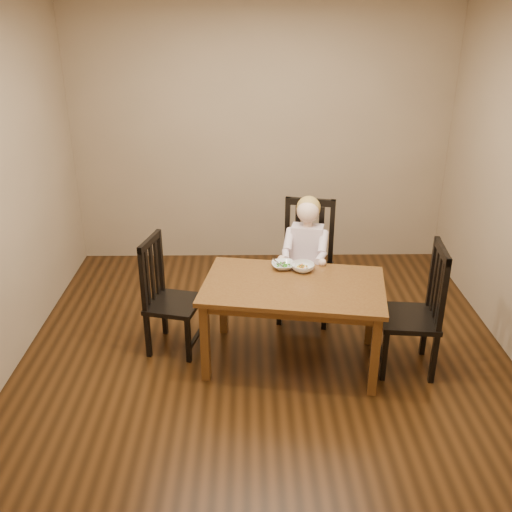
{
  "coord_description": "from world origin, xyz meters",
  "views": [
    {
      "loc": [
        -0.13,
        -4.0,
        2.66
      ],
      "look_at": [
        -0.08,
        0.25,
        0.77
      ],
      "focal_mm": 40.0,
      "sensor_mm": 36.0,
      "label": 1
    }
  ],
  "objects_px": {
    "chair_child": "(307,263)",
    "bowl_peas": "(283,265)",
    "chair_right": "(416,312)",
    "chair_left": "(168,297)",
    "dining_table": "(293,293)",
    "bowl_veg": "(303,267)",
    "toddler": "(306,249)"
  },
  "relations": [
    {
      "from": "dining_table",
      "to": "chair_child",
      "type": "height_order",
      "value": "chair_child"
    },
    {
      "from": "chair_right",
      "to": "bowl_veg",
      "type": "height_order",
      "value": "chair_right"
    },
    {
      "from": "chair_right",
      "to": "chair_left",
      "type": "bearing_deg",
      "value": 86.38
    },
    {
      "from": "chair_child",
      "to": "chair_left",
      "type": "distance_m",
      "value": 1.3
    },
    {
      "from": "chair_child",
      "to": "chair_right",
      "type": "distance_m",
      "value": 1.15
    },
    {
      "from": "bowl_veg",
      "to": "toddler",
      "type": "bearing_deg",
      "value": 80.86
    },
    {
      "from": "chair_right",
      "to": "toddler",
      "type": "height_order",
      "value": "chair_right"
    },
    {
      "from": "chair_left",
      "to": "bowl_peas",
      "type": "relative_size",
      "value": 5.26
    },
    {
      "from": "dining_table",
      "to": "bowl_peas",
      "type": "height_order",
      "value": "bowl_peas"
    },
    {
      "from": "toddler",
      "to": "chair_left",
      "type": "bearing_deg",
      "value": 34.98
    },
    {
      "from": "chair_child",
      "to": "bowl_veg",
      "type": "distance_m",
      "value": 0.57
    },
    {
      "from": "chair_right",
      "to": "bowl_veg",
      "type": "distance_m",
      "value": 0.94
    },
    {
      "from": "chair_left",
      "to": "bowl_peas",
      "type": "distance_m",
      "value": 0.97
    },
    {
      "from": "chair_left",
      "to": "chair_right",
      "type": "distance_m",
      "value": 1.96
    },
    {
      "from": "chair_child",
      "to": "chair_left",
      "type": "bearing_deg",
      "value": 36.96
    },
    {
      "from": "toddler",
      "to": "bowl_veg",
      "type": "xyz_separation_m",
      "value": [
        -0.08,
        -0.47,
        0.04
      ]
    },
    {
      "from": "toddler",
      "to": "bowl_peas",
      "type": "relative_size",
      "value": 3.37
    },
    {
      "from": "chair_left",
      "to": "chair_right",
      "type": "height_order",
      "value": "chair_right"
    },
    {
      "from": "chair_child",
      "to": "toddler",
      "type": "height_order",
      "value": "chair_child"
    },
    {
      "from": "chair_left",
      "to": "toddler",
      "type": "bearing_deg",
      "value": 126.52
    },
    {
      "from": "chair_child",
      "to": "chair_left",
      "type": "relative_size",
      "value": 1.11
    },
    {
      "from": "chair_child",
      "to": "bowl_peas",
      "type": "xyz_separation_m",
      "value": [
        -0.24,
        -0.47,
        0.2
      ]
    },
    {
      "from": "dining_table",
      "to": "toddler",
      "type": "xyz_separation_m",
      "value": [
        0.17,
        0.71,
        0.07
      ]
    },
    {
      "from": "bowl_peas",
      "to": "bowl_veg",
      "type": "bearing_deg",
      "value": -18.42
    },
    {
      "from": "chair_child",
      "to": "bowl_peas",
      "type": "bearing_deg",
      "value": 75.11
    },
    {
      "from": "chair_child",
      "to": "bowl_veg",
      "type": "bearing_deg",
      "value": 92.73
    },
    {
      "from": "toddler",
      "to": "bowl_peas",
      "type": "distance_m",
      "value": 0.48
    },
    {
      "from": "chair_right",
      "to": "bowl_veg",
      "type": "bearing_deg",
      "value": 73.73
    },
    {
      "from": "chair_child",
      "to": "chair_right",
      "type": "xyz_separation_m",
      "value": [
        0.76,
        -0.87,
        -0.02
      ]
    },
    {
      "from": "dining_table",
      "to": "bowl_veg",
      "type": "height_order",
      "value": "bowl_veg"
    },
    {
      "from": "toddler",
      "to": "chair_right",
      "type": "bearing_deg",
      "value": 145.65
    },
    {
      "from": "chair_child",
      "to": "bowl_peas",
      "type": "distance_m",
      "value": 0.56
    }
  ]
}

